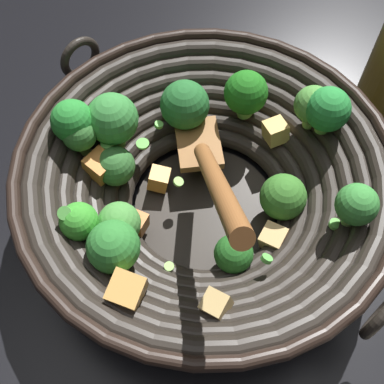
# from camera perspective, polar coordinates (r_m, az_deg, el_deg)

# --- Properties ---
(ground_plane) EXTENTS (4.00, 4.00, 0.00)m
(ground_plane) POSITION_cam_1_polar(r_m,az_deg,el_deg) (0.57, 1.55, -2.18)
(ground_plane) COLOR black
(wok) EXTENTS (0.40, 0.40, 0.22)m
(wok) POSITION_cam_1_polar(r_m,az_deg,el_deg) (0.51, 1.52, 1.47)
(wok) COLOR black
(wok) RESTS_ON ground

